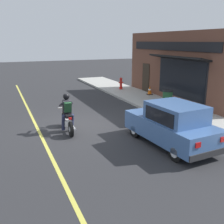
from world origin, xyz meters
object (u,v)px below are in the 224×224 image
object	(u,v)px
motorcycle_with_rider	(67,116)
traffic_cone	(150,90)
trash_bin	(167,99)
fire_hydrant	(121,83)
car_hatchback	(172,125)

from	to	relation	value
motorcycle_with_rider	traffic_cone	size ratio (longest dim) A/B	3.37
trash_bin	traffic_cone	world-z (taller)	trash_bin
fire_hydrant	car_hatchback	bearing A→B (deg)	-105.58
car_hatchback	fire_hydrant	distance (m)	10.71
motorcycle_with_rider	trash_bin	size ratio (longest dim) A/B	2.06
motorcycle_with_rider	traffic_cone	distance (m)	8.34
motorcycle_with_rider	traffic_cone	bearing A→B (deg)	34.77
traffic_cone	fire_hydrant	size ratio (longest dim) A/B	0.68
car_hatchback	trash_bin	distance (m)	5.01
trash_bin	traffic_cone	distance (m)	3.65
car_hatchback	fire_hydrant	world-z (taller)	car_hatchback
trash_bin	car_hatchback	bearing A→B (deg)	-123.34
motorcycle_with_rider	trash_bin	world-z (taller)	motorcycle_with_rider
motorcycle_with_rider	car_hatchback	distance (m)	4.24
trash_bin	traffic_cone	size ratio (longest dim) A/B	1.63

